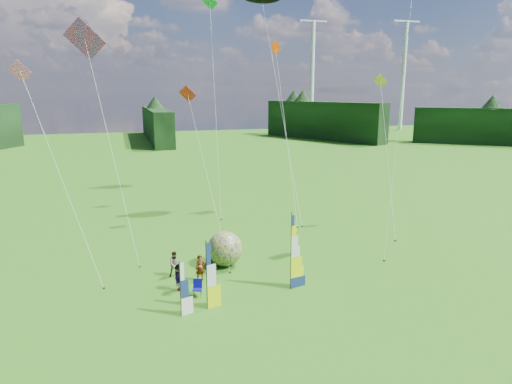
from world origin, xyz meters
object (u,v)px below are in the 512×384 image
object	(u,v)px
side_banner_left	(207,277)
kite_whale	(280,92)
camp_chair	(197,288)
feather_banner_main	(291,253)
spectator_a	(200,268)
spectator_b	(175,264)
side_banner_far	(180,290)
bol_inflatable	(225,249)
spectator_c	(180,277)
spectator_d	(214,256)

from	to	relation	value
side_banner_left	kite_whale	distance (m)	22.82
camp_chair	kite_whale	xyz separation A→B (m)	(10.65, 16.36, 10.67)
feather_banner_main	spectator_a	distance (m)	5.70
spectator_a	spectator_b	size ratio (longest dim) A/B	1.00
side_banner_far	kite_whale	bearing A→B (deg)	39.69
side_banner_left	spectator_a	distance (m)	3.96
side_banner_far	spectator_a	bearing A→B (deg)	50.14
bol_inflatable	spectator_b	xyz separation A→B (m)	(-3.36, -0.87, -0.35)
spectator_c	kite_whale	world-z (taller)	kite_whale
spectator_c	kite_whale	size ratio (longest dim) A/B	0.07
bol_inflatable	spectator_b	size ratio (longest dim) A/B	1.44
spectator_d	camp_chair	world-z (taller)	spectator_d
side_banner_far	spectator_c	world-z (taller)	side_banner_far
side_banner_left	spectator_c	distance (m)	3.11
bol_inflatable	spectator_a	bearing A→B (deg)	-135.47
spectator_a	side_banner_far	bearing A→B (deg)	-122.23
spectator_d	feather_banner_main	bearing A→B (deg)	155.99
side_banner_left	spectator_b	xyz separation A→B (m)	(-1.08, 4.89, -1.04)
bol_inflatable	spectator_c	size ratio (longest dim) A/B	1.43
side_banner_left	spectator_d	bearing A→B (deg)	60.15
feather_banner_main	side_banner_left	size ratio (longest dim) A/B	1.21
bol_inflatable	camp_chair	xyz separation A→B (m)	(-2.52, -4.06, -0.68)
spectator_d	spectator_b	bearing A→B (deg)	38.73
spectator_a	spectator_d	bearing A→B (deg)	44.80
spectator_d	side_banner_left	bearing A→B (deg)	101.27
spectator_b	spectator_c	world-z (taller)	spectator_c
feather_banner_main	bol_inflatable	xyz separation A→B (m)	(-2.82, 4.67, -1.07)
side_banner_far	spectator_b	world-z (taller)	side_banner_far
camp_chair	spectator_d	bearing A→B (deg)	81.97
side_banner_left	bol_inflatable	xyz separation A→B (m)	(2.28, 5.76, -0.68)
bol_inflatable	spectator_c	xyz separation A→B (m)	(-3.35, -3.03, -0.35)
spectator_a	spectator_b	xyz separation A→B (m)	(-1.38, 1.08, 0.00)
spectator_b	camp_chair	xyz separation A→B (m)	(0.84, -3.19, -0.33)
spectator_a	bol_inflatable	bearing A→B (deg)	34.48
spectator_c	spectator_d	distance (m)	3.72
spectator_a	spectator_b	world-z (taller)	spectator_b
bol_inflatable	spectator_c	bearing A→B (deg)	-137.88
feather_banner_main	kite_whale	bearing A→B (deg)	59.45
side_banner_far	kite_whale	xyz separation A→B (m)	(11.83, 18.48, 9.70)
spectator_b	spectator_c	distance (m)	2.16
side_banner_far	kite_whale	distance (m)	23.99
spectator_b	camp_chair	world-z (taller)	spectator_b
spectator_c	camp_chair	xyz separation A→B (m)	(0.83, -1.03, -0.33)
kite_whale	spectator_a	bearing A→B (deg)	-134.27
side_banner_far	spectator_b	xyz separation A→B (m)	(0.34, 5.31, -0.65)
side_banner_left	spectator_c	world-z (taller)	side_banner_left
spectator_b	spectator_d	distance (m)	2.60
feather_banner_main	camp_chair	bearing A→B (deg)	160.28
bol_inflatable	kite_whale	distance (m)	17.81
side_banner_far	camp_chair	distance (m)	2.61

